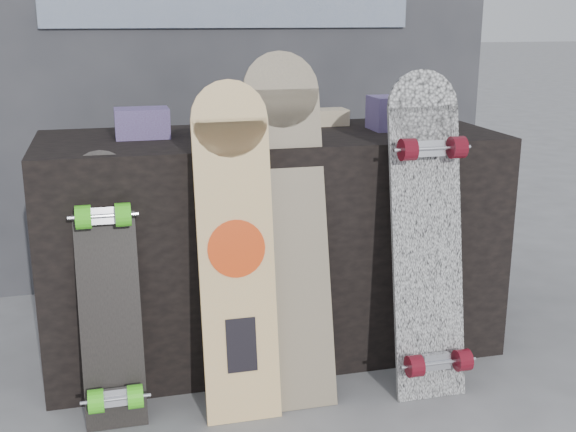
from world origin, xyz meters
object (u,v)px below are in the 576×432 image
object	(u,v)px
vendor_table	(272,243)
longboard_celtic	(289,219)
skateboard_dark	(108,289)
longboard_cascadia	(428,232)
longboard_geisha	(236,244)

from	to	relation	value
vendor_table	longboard_celtic	distance (m)	0.38
longboard_celtic	skateboard_dark	size ratio (longest dim) A/B	1.34
longboard_cascadia	skateboard_dark	bearing A→B (deg)	176.50
longboard_geisha	longboard_celtic	size ratio (longest dim) A/B	0.93
vendor_table	skateboard_dark	size ratio (longest dim) A/B	1.96
skateboard_dark	longboard_celtic	bearing A→B (deg)	3.58
skateboard_dark	vendor_table	bearing A→B (deg)	32.18
skateboard_dark	longboard_cascadia	bearing A→B (deg)	-3.50
vendor_table	longboard_cascadia	xyz separation A→B (m)	(0.41, -0.43, 0.14)
vendor_table	skateboard_dark	distance (m)	0.69
longboard_celtic	longboard_cascadia	bearing A→B (deg)	-12.53
vendor_table	skateboard_dark	bearing A→B (deg)	-147.82
longboard_geisha	longboard_cascadia	xyz separation A→B (m)	(0.62, -0.02, -0.00)
vendor_table	longboard_cascadia	world-z (taller)	longboard_cascadia
vendor_table	longboard_geisha	bearing A→B (deg)	-116.64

